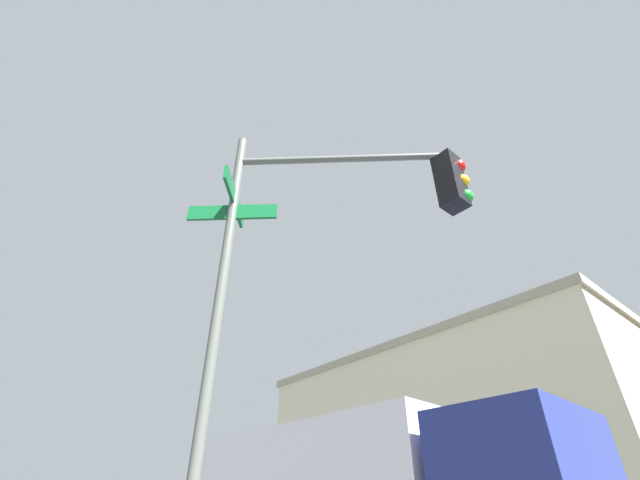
% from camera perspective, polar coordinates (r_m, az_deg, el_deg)
% --- Properties ---
extents(traffic_signal_near, '(2.43, 2.62, 6.02)m').
position_cam_1_polar(traffic_signal_near, '(4.87, 1.67, -0.40)').
color(traffic_signal_near, '#474C47').
rests_on(traffic_signal_near, ground_plane).
extents(building_stucco, '(20.29, 23.03, 9.74)m').
position_cam_1_polar(building_stucco, '(32.23, 25.02, -25.24)').
color(building_stucco, beige).
rests_on(building_stucco, ground_plane).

